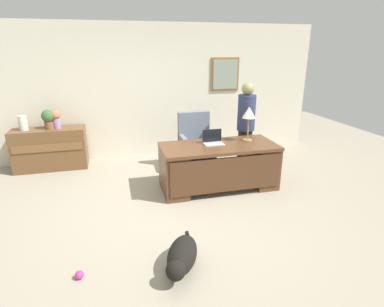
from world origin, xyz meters
name	(u,v)px	position (x,y,z in m)	size (l,w,h in m)	color
ground_plane	(182,211)	(0.00, 0.00, 0.00)	(12.00, 12.00, 0.00)	#9E937F
back_wall	(154,92)	(0.01, 2.60, 1.35)	(7.00, 0.16, 2.70)	beige
desk	(219,165)	(0.76, 0.60, 0.41)	(1.87, 0.83, 0.74)	brown
credenza	(50,149)	(-2.06, 2.25, 0.39)	(1.31, 0.50, 0.78)	brown
armchair	(196,145)	(0.62, 1.53, 0.48)	(0.60, 0.59, 1.08)	slate
person_standing	(246,127)	(1.49, 1.24, 0.85)	(0.32, 0.32, 1.64)	#262323
dog_lying	(182,256)	(-0.27, -1.20, 0.16)	(0.52, 0.71, 0.30)	black
laptop	(213,140)	(0.69, 0.72, 0.80)	(0.32, 0.22, 0.22)	#B2B5BA
desk_lamp	(249,115)	(1.30, 0.73, 1.19)	(0.22, 0.22, 0.57)	#9E8447
vase_with_flowers	(56,118)	(-1.88, 2.25, 0.98)	(0.17, 0.17, 0.34)	#AD82C0
vase_empty	(23,123)	(-2.45, 2.25, 0.92)	(0.15, 0.15, 0.27)	silver
potted_plant	(49,118)	(-2.01, 2.25, 0.98)	(0.24, 0.24, 0.36)	brown
dog_toy_ball	(79,275)	(-1.30, -1.08, 0.04)	(0.09, 0.09, 0.09)	#D8338C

